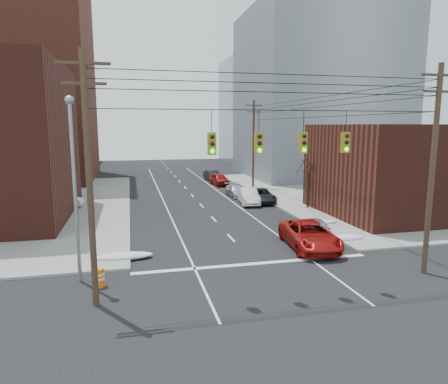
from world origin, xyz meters
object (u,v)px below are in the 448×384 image
lot_car_b (50,194)px  parked_car_d (237,191)px  parked_car_c (262,196)px  construction_barrel (99,277)px  lot_car_c (16,213)px  red_pickup (310,235)px  parked_car_a (316,230)px  parked_car_b (248,196)px  lot_car_d (31,199)px  parked_car_e (220,179)px  parked_car_f (212,175)px  lot_car_a (62,201)px

lot_car_b → parked_car_d: bearing=-119.5°
parked_car_c → construction_barrel: parked_car_c is taller
lot_car_c → red_pickup: bearing=-114.6°
parked_car_a → construction_barrel: 15.07m
parked_car_b → lot_car_d: 21.11m
parked_car_a → parked_car_e: (-0.89, 26.99, 0.05)m
red_pickup → lot_car_c: size_ratio=1.35×
red_pickup → parked_car_a: bearing=57.1°
parked_car_b → construction_barrel: bearing=-119.5°
parked_car_f → lot_car_a: size_ratio=1.14×
parked_car_a → lot_car_a: (-19.00, 15.33, 0.07)m
parked_car_a → parked_car_f: bearing=99.5°
parked_car_a → lot_car_c: size_ratio=0.95×
parked_car_b → lot_car_b: bearing=168.6°
parked_car_a → lot_car_d: lot_car_d is taller
red_pickup → parked_car_f: red_pickup is taller
lot_car_c → parked_car_b: bearing=-75.6°
parked_car_e → construction_barrel: 34.71m
parked_car_b → lot_car_a: size_ratio=1.21×
parked_car_d → lot_car_c: (-20.89, -7.84, 0.13)m
parked_car_e → parked_car_f: 4.73m
parked_car_e → lot_car_c: parked_car_e is taller
red_pickup → lot_car_a: red_pickup is taller
parked_car_c → lot_car_b: 22.30m
parked_car_f → construction_barrel: bearing=-116.2°
parked_car_b → lot_car_c: (-20.89, -3.36, 0.01)m
red_pickup → parked_car_d: size_ratio=1.32×
parked_car_a → parked_car_d: 18.06m
parked_car_b → lot_car_b: size_ratio=1.02×
parked_car_a → parked_car_c: size_ratio=0.84×
parked_car_c → lot_car_d: size_ratio=1.11×
parked_car_b → parked_car_f: bearing=96.0°
parked_car_f → lot_car_c: (-20.89, -21.53, 0.06)m
red_pickup → parked_car_f: size_ratio=1.35×
parked_car_a → parked_car_d: bearing=100.7°
red_pickup → parked_car_b: 15.13m
parked_car_a → lot_car_c: (-21.78, 10.20, 0.07)m
lot_car_a → parked_car_c: bearing=-86.9°
red_pickup → construction_barrel: red_pickup is taller
lot_car_c → lot_car_d: size_ratio=0.99×
red_pickup → parked_car_f: bearing=95.3°
red_pickup → parked_car_d: 19.61m
parked_car_e → parked_car_f: size_ratio=1.02×
red_pickup → parked_car_e: red_pickup is taller
parked_car_e → lot_car_b: 21.22m
parked_car_a → construction_barrel: size_ratio=4.60×
parked_car_c → lot_car_a: bearing=-178.0°
parked_car_b → parked_car_d: (0.00, 4.48, -0.12)m
red_pickup → lot_car_d: lot_car_d is taller
parked_car_d → lot_car_b: (-19.96, 1.76, 0.13)m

